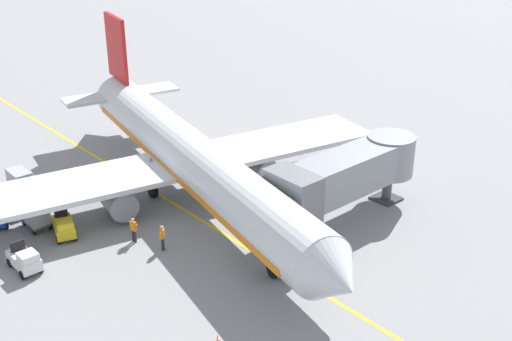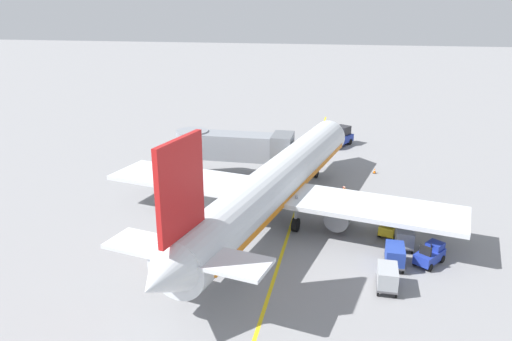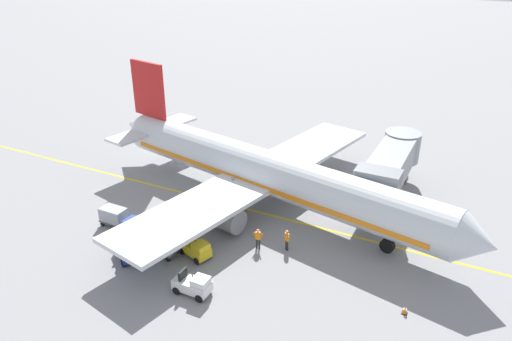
{
  "view_description": "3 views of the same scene",
  "coord_description": "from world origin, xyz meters",
  "px_view_note": "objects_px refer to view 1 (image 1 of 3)",
  "views": [
    {
      "loc": [
        22.79,
        33.26,
        21.39
      ],
      "look_at": [
        -3.66,
        3.19,
        3.11
      ],
      "focal_mm": 45.7,
      "sensor_mm": 36.0,
      "label": 1
    },
    {
      "loc": [
        4.53,
        -39.01,
        17.19
      ],
      "look_at": [
        -3.86,
        1.98,
        3.06
      ],
      "focal_mm": 34.25,
      "sensor_mm": 36.0,
      "label": 2
    },
    {
      "loc": [
        32.08,
        14.84,
        20.81
      ],
      "look_at": [
        -0.63,
        -1.8,
        3.58
      ],
      "focal_mm": 33.71,
      "sensor_mm": 36.0,
      "label": 3
    }
  ],
  "objects_px": {
    "parked_airliner": "(190,159)",
    "ground_crew_wing_walker": "(134,229)",
    "jet_bridge": "(347,173)",
    "safety_cone_nose_left": "(218,340)",
    "ground_crew_loader": "(162,236)",
    "baggage_cart_second_in_train": "(29,195)",
    "baggage_tug_trailing": "(64,226)",
    "baggage_cart_third_in_train": "(20,179)",
    "baggage_cart_front": "(35,215)",
    "baggage_tug_spare": "(0,214)",
    "baggage_tug_lead": "(25,260)"
  },
  "relations": [
    {
      "from": "baggage_cart_third_in_train",
      "to": "safety_cone_nose_left",
      "type": "bearing_deg",
      "value": 90.41
    },
    {
      "from": "baggage_cart_second_in_train",
      "to": "ground_crew_loader",
      "type": "distance_m",
      "value": 11.57
    },
    {
      "from": "parked_airliner",
      "to": "baggage_cart_second_in_train",
      "type": "relative_size",
      "value": 12.78
    },
    {
      "from": "baggage_cart_front",
      "to": "ground_crew_wing_walker",
      "type": "xyz_separation_m",
      "value": [
        -3.87,
        5.88,
        0.0
      ]
    },
    {
      "from": "baggage_cart_second_in_train",
      "to": "baggage_tug_trailing",
      "type": "bearing_deg",
      "value": 89.96
    },
    {
      "from": "safety_cone_nose_left",
      "to": "ground_crew_wing_walker",
      "type": "bearing_deg",
      "value": -100.92
    },
    {
      "from": "safety_cone_nose_left",
      "to": "baggage_tug_spare",
      "type": "bearing_deg",
      "value": -80.33
    },
    {
      "from": "baggage_tug_trailing",
      "to": "ground_crew_wing_walker",
      "type": "height_order",
      "value": "ground_crew_wing_walker"
    },
    {
      "from": "parked_airliner",
      "to": "baggage_cart_front",
      "type": "relative_size",
      "value": 12.78
    },
    {
      "from": "baggage_cart_front",
      "to": "baggage_tug_trailing",
      "type": "bearing_deg",
      "value": 110.75
    },
    {
      "from": "baggage_cart_second_in_train",
      "to": "safety_cone_nose_left",
      "type": "xyz_separation_m",
      "value": [
        -0.81,
        20.26,
        -0.66
      ]
    },
    {
      "from": "parked_airliner",
      "to": "ground_crew_wing_walker",
      "type": "distance_m",
      "value": 7.13
    },
    {
      "from": "baggage_tug_spare",
      "to": "baggage_cart_third_in_train",
      "type": "distance_m",
      "value": 5.1
    },
    {
      "from": "baggage_cart_second_in_train",
      "to": "baggage_cart_third_in_train",
      "type": "relative_size",
      "value": 1.0
    },
    {
      "from": "baggage_tug_trailing",
      "to": "baggage_cart_third_in_train",
      "type": "bearing_deg",
      "value": -94.45
    },
    {
      "from": "baggage_cart_second_in_train",
      "to": "ground_crew_wing_walker",
      "type": "relative_size",
      "value": 1.72
    },
    {
      "from": "baggage_tug_trailing",
      "to": "safety_cone_nose_left",
      "type": "height_order",
      "value": "baggage_tug_trailing"
    },
    {
      "from": "baggage_cart_third_in_train",
      "to": "ground_crew_wing_walker",
      "type": "height_order",
      "value": "ground_crew_wing_walker"
    },
    {
      "from": "baggage_cart_second_in_train",
      "to": "jet_bridge",
      "type": "bearing_deg",
      "value": 134.1
    },
    {
      "from": "parked_airliner",
      "to": "baggage_tug_trailing",
      "type": "height_order",
      "value": "parked_airliner"
    },
    {
      "from": "baggage_tug_spare",
      "to": "safety_cone_nose_left",
      "type": "bearing_deg",
      "value": 99.67
    },
    {
      "from": "parked_airliner",
      "to": "jet_bridge",
      "type": "distance_m",
      "value": 11.05
    },
    {
      "from": "baggage_cart_front",
      "to": "ground_crew_wing_walker",
      "type": "distance_m",
      "value": 7.04
    },
    {
      "from": "baggage_cart_second_in_train",
      "to": "ground_crew_wing_walker",
      "type": "xyz_separation_m",
      "value": [
        -3.0,
        8.92,
        0.0
      ]
    },
    {
      "from": "baggage_cart_second_in_train",
      "to": "ground_crew_loader",
      "type": "height_order",
      "value": "ground_crew_loader"
    },
    {
      "from": "baggage_tug_lead",
      "to": "baggage_cart_third_in_train",
      "type": "bearing_deg",
      "value": -111.79
    },
    {
      "from": "baggage_tug_spare",
      "to": "baggage_tug_trailing",
      "type": "bearing_deg",
      "value": 119.62
    },
    {
      "from": "ground_crew_wing_walker",
      "to": "ground_crew_loader",
      "type": "relative_size",
      "value": 1.0
    },
    {
      "from": "parked_airliner",
      "to": "baggage_cart_front",
      "type": "bearing_deg",
      "value": -18.63
    },
    {
      "from": "baggage_tug_spare",
      "to": "ground_crew_wing_walker",
      "type": "distance_m",
      "value": 9.64
    },
    {
      "from": "baggage_tug_trailing",
      "to": "baggage_tug_spare",
      "type": "height_order",
      "value": "same"
    },
    {
      "from": "baggage_tug_spare",
      "to": "baggage_cart_second_in_train",
      "type": "bearing_deg",
      "value": -158.15
    },
    {
      "from": "safety_cone_nose_left",
      "to": "baggage_cart_third_in_train",
      "type": "bearing_deg",
      "value": -89.59
    },
    {
      "from": "baggage_tug_lead",
      "to": "baggage_cart_second_in_train",
      "type": "bearing_deg",
      "value": -115.44
    },
    {
      "from": "parked_airliner",
      "to": "ground_crew_wing_walker",
      "type": "bearing_deg",
      "value": 21.19
    },
    {
      "from": "baggage_tug_trailing",
      "to": "ground_crew_loader",
      "type": "xyz_separation_m",
      "value": [
        -3.84,
        5.59,
        0.24
      ]
    },
    {
      "from": "baggage_cart_front",
      "to": "baggage_cart_third_in_train",
      "type": "height_order",
      "value": "same"
    },
    {
      "from": "baggage_tug_spare",
      "to": "baggage_cart_front",
      "type": "height_order",
      "value": "baggage_tug_spare"
    },
    {
      "from": "ground_crew_wing_walker",
      "to": "baggage_tug_spare",
      "type": "bearing_deg",
      "value": -55.39
    },
    {
      "from": "safety_cone_nose_left",
      "to": "jet_bridge",
      "type": "bearing_deg",
      "value": -162.77
    },
    {
      "from": "baggage_tug_lead",
      "to": "baggage_cart_second_in_train",
      "type": "height_order",
      "value": "baggage_tug_lead"
    },
    {
      "from": "jet_bridge",
      "to": "safety_cone_nose_left",
      "type": "relative_size",
      "value": 20.68
    },
    {
      "from": "jet_bridge",
      "to": "ground_crew_wing_walker",
      "type": "distance_m",
      "value": 14.28
    },
    {
      "from": "jet_bridge",
      "to": "baggage_cart_third_in_train",
      "type": "height_order",
      "value": "jet_bridge"
    },
    {
      "from": "jet_bridge",
      "to": "baggage_tug_lead",
      "type": "distance_m",
      "value": 20.77
    },
    {
      "from": "baggage_tug_lead",
      "to": "baggage_cart_front",
      "type": "height_order",
      "value": "baggage_tug_lead"
    },
    {
      "from": "baggage_tug_spare",
      "to": "safety_cone_nose_left",
      "type": "distance_m",
      "value": 19.55
    },
    {
      "from": "ground_crew_wing_walker",
      "to": "safety_cone_nose_left",
      "type": "distance_m",
      "value": 11.57
    },
    {
      "from": "baggage_cart_third_in_train",
      "to": "safety_cone_nose_left",
      "type": "relative_size",
      "value": 4.92
    },
    {
      "from": "ground_crew_loader",
      "to": "baggage_cart_second_in_train",
      "type": "bearing_deg",
      "value": -70.64
    }
  ]
}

